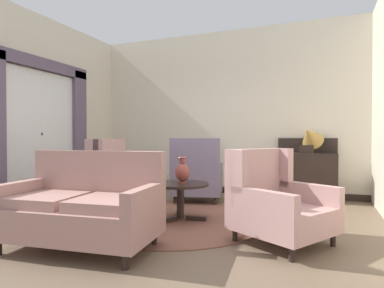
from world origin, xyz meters
name	(u,v)px	position (x,y,z in m)	size (l,w,h in m)	color
ground	(162,224)	(0.00, 0.00, 0.00)	(7.69, 7.69, 0.00)	brown
wall_back	(223,112)	(0.00, 2.73, 1.65)	(5.65, 0.08, 3.30)	beige
wall_left	(48,109)	(-2.75, 0.82, 1.65)	(0.08, 3.82, 3.30)	beige
baseboard_back	(222,190)	(0.00, 2.67, 0.06)	(5.49, 0.03, 0.12)	black
area_rug	(172,219)	(0.00, 0.30, 0.01)	(2.62, 2.62, 0.01)	brown
window_with_curtains	(42,125)	(-2.65, 0.58, 1.35)	(0.12, 2.15, 2.48)	silver
coffee_table	(180,191)	(0.13, 0.28, 0.40)	(0.77, 0.77, 0.51)	black
porcelain_vase	(182,172)	(0.18, 0.25, 0.67)	(0.19, 0.19, 0.35)	brown
settee	(83,208)	(-0.33, -1.11, 0.41)	(1.61, 0.99, 0.98)	tan
armchair_back_corner	(197,176)	(-0.13, 1.57, 0.46)	(1.00, 0.99, 1.11)	slate
armchair_beside_settee	(276,203)	(1.46, -0.17, 0.42)	(1.20, 1.19, 0.99)	tan
armchair_far_left	(92,183)	(-1.27, 0.19, 0.45)	(1.07, 1.00, 1.10)	tan
sideboard	(306,173)	(1.65, 2.43, 0.49)	(1.03, 0.37, 1.12)	black
gramophone	(310,137)	(1.70, 2.34, 1.13)	(0.53, 0.60, 0.56)	black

